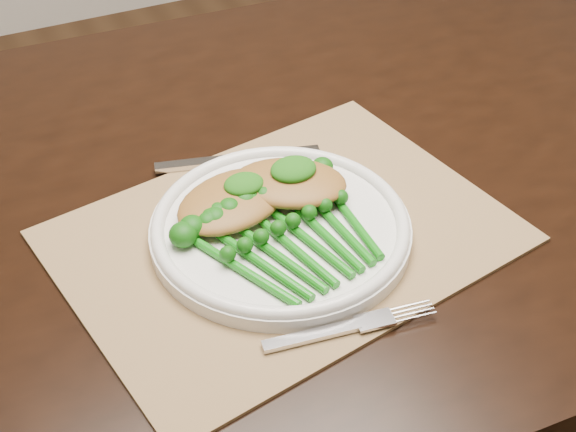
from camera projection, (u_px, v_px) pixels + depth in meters
name	position (u px, v px, depth m)	size (l,w,h in m)	color
dining_table	(304.00, 353.00, 1.26)	(1.64, 0.97, 0.75)	black
placemat	(284.00, 236.00, 0.91)	(0.48, 0.35, 0.00)	olive
dinner_plate	(281.00, 227.00, 0.89)	(0.29, 0.29, 0.03)	white
knife	(222.00, 161.00, 1.01)	(0.21, 0.07, 0.01)	silver
fork	(361.00, 324.00, 0.79)	(0.18, 0.04, 0.01)	silver
chicken_fillet_left	(233.00, 201.00, 0.90)	(0.14, 0.10, 0.03)	olive
chicken_fillet_right	(289.00, 183.00, 0.92)	(0.13, 0.09, 0.03)	olive
pesto_dollop_left	(244.00, 184.00, 0.90)	(0.05, 0.04, 0.02)	#10480A
pesto_dollop_right	(293.00, 169.00, 0.91)	(0.05, 0.05, 0.02)	#10480A
broccolini_bundle	(299.00, 242.00, 0.86)	(0.21, 0.22, 0.04)	#0E670D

